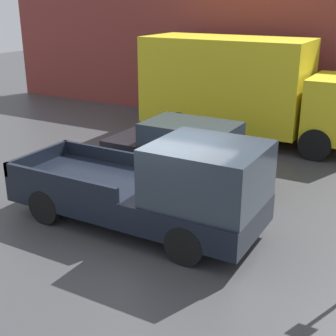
% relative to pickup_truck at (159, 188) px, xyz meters
% --- Properties ---
extents(ground_plane, '(60.00, 60.00, 0.00)m').
position_rel_pickup_truck_xyz_m(ground_plane, '(0.09, -0.16, -0.98)').
color(ground_plane, '#3D3D3F').
extents(building_wall, '(28.00, 0.15, 4.89)m').
position_rel_pickup_truck_xyz_m(building_wall, '(0.09, 9.99, 1.47)').
color(building_wall, brown).
rests_on(building_wall, ground).
extents(pickup_truck, '(5.59, 2.09, 2.09)m').
position_rel_pickup_truck_xyz_m(pickup_truck, '(0.00, 0.00, 0.00)').
color(pickup_truck, black).
rests_on(pickup_truck, ground).
extents(car, '(4.41, 1.87, 1.64)m').
position_rel_pickup_truck_xyz_m(car, '(-0.82, 2.89, -0.13)').
color(car, black).
rests_on(car, ground).
extents(delivery_truck, '(7.43, 2.57, 3.46)m').
position_rel_pickup_truck_xyz_m(delivery_truck, '(-1.11, 7.49, 0.88)').
color(delivery_truck, gold).
rests_on(delivery_truck, ground).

